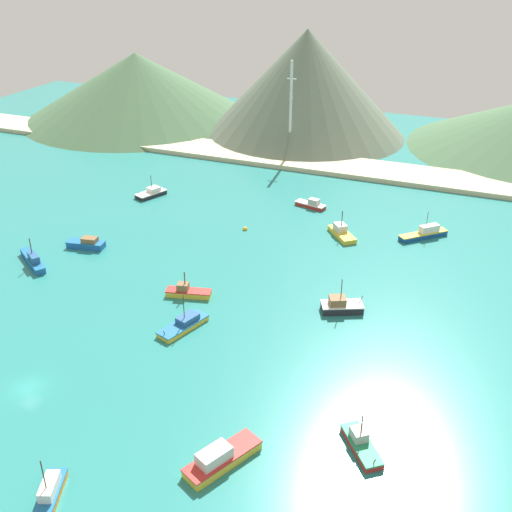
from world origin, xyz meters
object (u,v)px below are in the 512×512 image
at_px(fishing_boat_5, 220,458).
at_px(fishing_boat_8, 425,233).
at_px(fishing_boat_1, 184,324).
at_px(fishing_boat_10, 341,232).
at_px(fishing_boat_4, 341,306).
at_px(buoy_0, 245,229).
at_px(fishing_boat_9, 311,204).
at_px(fishing_boat_0, 188,292).
at_px(fishing_boat_2, 151,193).
at_px(fishing_boat_3, 48,497).
at_px(fishing_boat_6, 33,260).
at_px(radio_tower, 291,110).
at_px(fishing_boat_7, 87,244).
at_px(fishing_boat_11, 361,444).

distance_m(fishing_boat_5, fishing_boat_8, 73.79).
distance_m(fishing_boat_1, fishing_boat_10, 45.22).
distance_m(fishing_boat_4, fishing_boat_8, 35.43).
xyz_separation_m(fishing_boat_10, buoy_0, (-20.00, -4.92, -0.65)).
bearing_deg(fishing_boat_9, fishing_boat_5, -80.07).
bearing_deg(fishing_boat_1, fishing_boat_0, 114.57).
height_order(fishing_boat_2, fishing_boat_3, fishing_boat_3).
xyz_separation_m(fishing_boat_6, radio_tower, (24.27, 79.23, 12.86)).
distance_m(fishing_boat_3, fishing_boat_7, 64.01).
distance_m(fishing_boat_3, buoy_0, 74.39).
bearing_deg(fishing_boat_3, fishing_boat_11, 34.93).
relative_size(fishing_boat_7, buoy_0, 7.68).
distance_m(fishing_boat_3, fishing_boat_4, 54.24).
bearing_deg(fishing_boat_5, fishing_boat_11, 30.78).
bearing_deg(fishing_boat_7, fishing_boat_10, 28.16).
height_order(fishing_boat_10, fishing_boat_11, fishing_boat_10).
bearing_deg(fishing_boat_0, fishing_boat_9, 80.22).
height_order(fishing_boat_3, fishing_boat_5, fishing_boat_3).
bearing_deg(fishing_boat_2, buoy_0, -18.03).
bearing_deg(fishing_boat_7, radio_tower, 74.61).
relative_size(fishing_boat_5, buoy_0, 10.02).
distance_m(fishing_boat_0, buoy_0, 28.93).
bearing_deg(fishing_boat_10, fishing_boat_0, -118.79).
distance_m(fishing_boat_0, fishing_boat_9, 46.91).
distance_m(fishing_boat_4, radio_tower, 81.80).
xyz_separation_m(fishing_boat_3, fishing_boat_7, (-34.30, 54.04, 0.05)).
bearing_deg(fishing_boat_8, fishing_boat_7, -153.84).
relative_size(fishing_boat_6, radio_tower, 0.38).
height_order(fishing_boat_11, radio_tower, radio_tower).
relative_size(fishing_boat_5, fishing_boat_7, 1.31).
bearing_deg(fishing_boat_10, fishing_boat_1, -108.63).
xyz_separation_m(fishing_boat_0, fishing_boat_8, (34.91, 39.79, 0.13)).
bearing_deg(fishing_boat_4, fishing_boat_5, -96.51).
distance_m(fishing_boat_2, fishing_boat_11, 91.41).
bearing_deg(fishing_boat_8, fishing_boat_9, 166.56).
height_order(fishing_boat_0, fishing_boat_1, fishing_boat_1).
relative_size(fishing_boat_3, radio_tower, 0.33).
distance_m(fishing_boat_0, fishing_boat_3, 45.54).
relative_size(fishing_boat_4, fishing_boat_5, 0.73).
relative_size(fishing_boat_5, fishing_boat_10, 1.26).
relative_size(fishing_boat_3, fishing_boat_9, 1.15).
bearing_deg(fishing_boat_1, fishing_boat_9, 86.03).
bearing_deg(buoy_0, fishing_boat_9, 61.56).
distance_m(fishing_boat_9, radio_tower, 38.45).
xyz_separation_m(fishing_boat_4, fishing_boat_11, (10.54, -29.40, -0.26)).
distance_m(fishing_boat_1, fishing_boat_2, 58.49).
relative_size(fishing_boat_3, fishing_boat_5, 0.84).
xyz_separation_m(fishing_boat_2, buoy_0, (28.84, -9.39, -0.55)).
distance_m(fishing_boat_2, fishing_boat_5, 88.13).
bearing_deg(fishing_boat_4, fishing_boat_8, 75.72).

